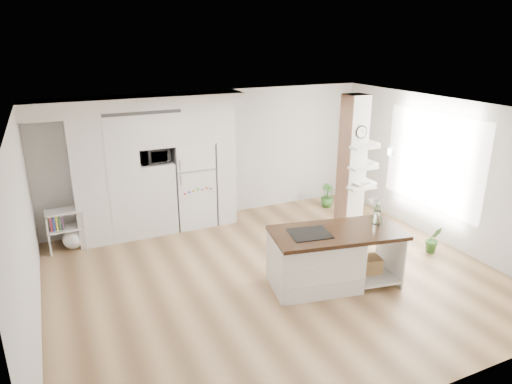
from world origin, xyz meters
The scene contains 14 objects.
floor centered at (0.00, 0.00, 0.00)m, with size 7.00×6.00×0.01m, color tan.
room centered at (0.00, 0.00, 1.86)m, with size 7.04×6.04×2.72m.
cabinet_wall centered at (-1.45, 2.67, 1.51)m, with size 4.00×0.71×2.70m.
refrigerator centered at (-0.53, 2.68, 0.88)m, with size 0.78×0.69×1.75m.
column centered at (2.38, 1.13, 1.35)m, with size 0.69×0.90×2.70m.
window centered at (3.48, 0.30, 1.50)m, with size 2.40×2.40×0.00m, color white.
pendant_light centered at (1.70, 0.15, 2.12)m, with size 0.12×0.12×0.10m, color white.
kitchen_island centered at (0.53, -0.55, 0.47)m, with size 2.16×1.31×1.48m.
bookshelf centered at (-2.97, 2.50, 0.33)m, with size 0.65×0.38×0.77m.
floor_plant_a centered at (3.00, -0.41, 0.26)m, with size 0.28×0.23×0.51m, color #3B7830.
floor_plant_b centered at (2.55, 2.38, 0.27)m, with size 0.30×0.30×0.54m, color #3B7830.
microwave centered at (-1.27, 2.62, 1.57)m, with size 0.54×0.37×0.30m, color #2D2D2D.
shelf_plant centered at (2.63, 1.30, 1.52)m, with size 0.27×0.23×0.30m, color #3B7830.
decor_bowl centered at (2.30, 0.90, 1.00)m, with size 0.22×0.22×0.05m, color white.
Camera 1 is at (-3.05, -5.88, 3.74)m, focal length 32.00 mm.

